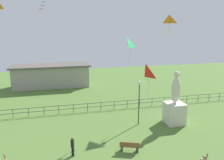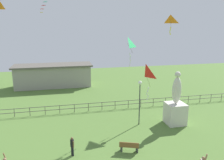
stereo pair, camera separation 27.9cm
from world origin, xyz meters
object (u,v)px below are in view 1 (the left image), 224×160
person_1 (73,145)px  kite_5 (145,74)px  statue_monument (175,108)px  park_bench (129,146)px  kite_3 (169,20)px  kite_4 (127,44)px  lamppost (139,93)px

person_1 → kite_5: (5.93, 0.94, 4.90)m
statue_monument → park_bench: size_ratio=3.40×
kite_3 → person_1: bearing=-145.0°
park_bench → kite_5: 5.71m
park_bench → kite_3: size_ratio=0.73×
statue_monument → kite_3: kite_3 is taller
statue_monument → kite_4: size_ratio=1.97×
kite_5 → statue_monument: bearing=32.3°
lamppost → park_bench: 5.90m
person_1 → park_bench: bearing=-5.7°
lamppost → park_bench: bearing=-117.4°
lamppost → kite_5: 4.22m
lamppost → kite_3: 8.97m
statue_monument → lamppost: statue_monument is taller
park_bench → kite_3: 14.43m
kite_4 → kite_3: bearing=26.9°
statue_monument → kite_3: (1.01, 4.22, 8.41)m
person_1 → kite_4: bearing=41.7°
statue_monument → kite_5: (-4.27, -2.69, 4.13)m
person_1 → lamppost: bearing=32.2°
statue_monument → kite_3: bearing=76.5°
lamppost → kite_3: kite_3 is taller
kite_5 → kite_3: bearing=52.6°
statue_monument → lamppost: (-3.52, 0.58, 1.57)m
person_1 → kite_3: kite_3 is taller
statue_monument → park_bench: (-5.92, -4.06, -1.16)m
lamppost → kite_3: (4.53, 3.64, 6.84)m
kite_5 → kite_4: bearing=94.0°
statue_monument → kite_4: (-4.55, 1.40, 6.16)m
lamppost → person_1: size_ratio=2.94×
statue_monument → kite_3: 9.46m
park_bench → kite_4: 9.23m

